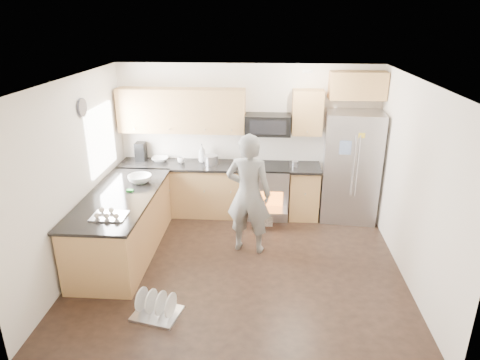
# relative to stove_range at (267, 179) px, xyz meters

# --- Properties ---
(ground) EXTENTS (4.50, 4.50, 0.00)m
(ground) POSITION_rel_stove_range_xyz_m (-0.35, -1.69, -0.68)
(ground) COLOR black
(ground) RESTS_ON ground
(room_shell) EXTENTS (4.54, 4.04, 2.62)m
(room_shell) POSITION_rel_stove_range_xyz_m (-0.39, -1.68, 1.00)
(room_shell) COLOR white
(room_shell) RESTS_ON ground
(back_cabinet_run) EXTENTS (4.45, 0.64, 2.50)m
(back_cabinet_run) POSITION_rel_stove_range_xyz_m (-0.94, 0.06, 0.29)
(back_cabinet_run) COLOR #AF7B46
(back_cabinet_run) RESTS_ON ground
(peninsula) EXTENTS (0.96, 2.36, 1.04)m
(peninsula) POSITION_rel_stove_range_xyz_m (-2.10, -1.44, -0.21)
(peninsula) COLOR #AF7B46
(peninsula) RESTS_ON ground
(stove_range) EXTENTS (0.76, 0.97, 1.79)m
(stove_range) POSITION_rel_stove_range_xyz_m (0.00, 0.00, 0.00)
(stove_range) COLOR #B7B7BC
(stove_range) RESTS_ON ground
(refrigerator) EXTENTS (0.98, 0.80, 1.88)m
(refrigerator) POSITION_rel_stove_range_xyz_m (1.42, 0.01, 0.26)
(refrigerator) COLOR #B7B7BC
(refrigerator) RESTS_ON ground
(person) EXTENTS (0.73, 0.54, 1.82)m
(person) POSITION_rel_stove_range_xyz_m (-0.25, -1.24, 0.23)
(person) COLOR gray
(person) RESTS_ON ground
(dish_rack) EXTENTS (0.61, 0.54, 0.33)m
(dish_rack) POSITION_rel_stove_range_xyz_m (-1.26, -2.85, -0.59)
(dish_rack) COLOR #B7B7BC
(dish_rack) RESTS_ON ground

